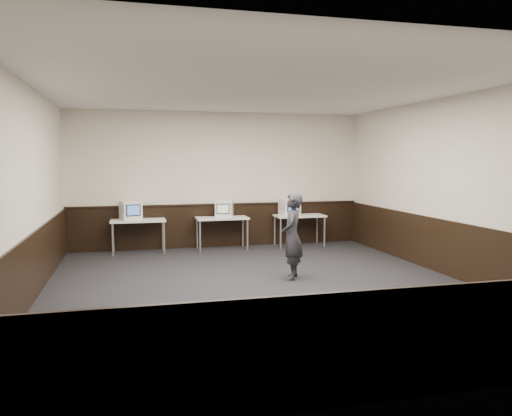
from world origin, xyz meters
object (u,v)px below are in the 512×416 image
at_px(emac_left, 131,210).
at_px(desk_center, 222,220).
at_px(desk_left, 138,223).
at_px(desk_right, 299,218).
at_px(emac_center, 224,209).
at_px(emac_right, 290,206).
at_px(person, 292,236).

bearing_deg(emac_left, desk_center, -16.20).
xyz_separation_m(desk_left, emac_left, (-0.16, 0.02, 0.28)).
relative_size(desk_left, desk_right, 1.00).
bearing_deg(emac_center, desk_right, 17.58).
xyz_separation_m(desk_right, emac_center, (-1.84, 0.01, 0.27)).
height_order(emac_left, emac_right, emac_left).
bearing_deg(emac_center, desk_left, -161.68).
bearing_deg(desk_left, emac_center, 0.36).
xyz_separation_m(emac_center, person, (0.62, -3.15, -0.19)).
distance_m(desk_right, emac_center, 1.86).
relative_size(desk_right, person, 0.79).
height_order(desk_left, emac_right, emac_right).
height_order(desk_right, emac_right, emac_right).
distance_m(desk_left, emac_left, 0.32).
relative_size(desk_right, emac_center, 2.37).
height_order(desk_center, person, person).
height_order(desk_right, emac_center, emac_center).
distance_m(desk_center, person, 3.21).
height_order(desk_center, emac_right, emac_right).
bearing_deg(desk_center, emac_center, 12.45).
bearing_deg(desk_right, desk_left, 180.00).
distance_m(desk_left, emac_right, 3.57).
height_order(emac_center, emac_right, emac_right).
bearing_deg(emac_right, desk_left, 174.25).
height_order(desk_right, emac_left, emac_left).
bearing_deg(emac_left, emac_right, -15.47).
distance_m(desk_left, desk_right, 3.80).
distance_m(desk_right, emac_left, 3.97).
bearing_deg(desk_right, emac_right, 173.16).
bearing_deg(emac_center, person, -60.92).
relative_size(desk_left, emac_right, 2.45).
bearing_deg(desk_center, desk_right, 0.00).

